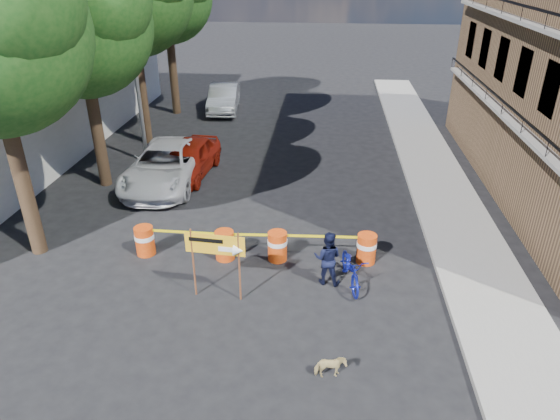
% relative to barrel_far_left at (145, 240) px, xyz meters
% --- Properties ---
extents(ground, '(120.00, 120.00, 0.00)m').
position_rel_barrel_far_left_xyz_m(ground, '(3.52, -2.16, -0.47)').
color(ground, black).
rests_on(ground, ground).
extents(sidewalk_east, '(2.40, 40.00, 0.15)m').
position_rel_barrel_far_left_xyz_m(sidewalk_east, '(9.72, 3.84, -0.40)').
color(sidewalk_east, gray).
rests_on(sidewalk_east, ground).
extents(tree_mid_a, '(5.25, 5.00, 8.68)m').
position_rel_barrel_far_left_xyz_m(tree_mid_a, '(-3.22, 4.84, 5.53)').
color(tree_mid_a, '#332316').
rests_on(tree_mid_a, ground).
extents(streetlamp, '(1.25, 0.18, 8.00)m').
position_rel_barrel_far_left_xyz_m(streetlamp, '(-2.41, 7.34, 3.90)').
color(streetlamp, gray).
rests_on(streetlamp, ground).
extents(barrel_far_left, '(0.58, 0.58, 0.90)m').
position_rel_barrel_far_left_xyz_m(barrel_far_left, '(0.00, 0.00, 0.00)').
color(barrel_far_left, red).
rests_on(barrel_far_left, ground).
extents(barrel_mid_left, '(0.58, 0.58, 0.90)m').
position_rel_barrel_far_left_xyz_m(barrel_mid_left, '(2.42, -0.03, 0.00)').
color(barrel_mid_left, red).
rests_on(barrel_mid_left, ground).
extents(barrel_mid_right, '(0.58, 0.58, 0.90)m').
position_rel_barrel_far_left_xyz_m(barrel_mid_right, '(3.97, 0.06, 0.00)').
color(barrel_mid_right, red).
rests_on(barrel_mid_right, ground).
extents(barrel_far_right, '(0.58, 0.58, 0.90)m').
position_rel_barrel_far_left_xyz_m(barrel_far_right, '(6.55, 0.17, 0.00)').
color(barrel_far_right, red).
rests_on(barrel_far_right, ground).
extents(detour_sign, '(1.55, 0.31, 1.99)m').
position_rel_barrel_far_left_xyz_m(detour_sign, '(2.81, -1.92, 0.99)').
color(detour_sign, '#592D19').
rests_on(detour_sign, ground).
extents(pedestrian, '(0.83, 0.69, 1.56)m').
position_rel_barrel_far_left_xyz_m(pedestrian, '(5.43, -0.96, 0.31)').
color(pedestrian, black).
rests_on(pedestrian, ground).
extents(bicycle, '(0.83, 1.09, 1.88)m').
position_rel_barrel_far_left_xyz_m(bicycle, '(6.07, -0.96, 0.47)').
color(bicycle, '#131D9F').
rests_on(bicycle, ground).
extents(dog, '(0.71, 0.43, 0.56)m').
position_rel_barrel_far_left_xyz_m(dog, '(5.54, -4.44, -0.19)').
color(dog, '#D1BB78').
rests_on(dog, ground).
extents(suv_white, '(2.56, 5.51, 1.53)m').
position_rel_barrel_far_left_xyz_m(suv_white, '(-0.90, 5.15, 0.29)').
color(suv_white, silver).
rests_on(suv_white, ground).
extents(sedan_red, '(2.07, 4.36, 1.44)m').
position_rel_barrel_far_left_xyz_m(sedan_red, '(-0.22, 6.07, 0.25)').
color(sedan_red, maroon).
rests_on(sedan_red, ground).
extents(sedan_silver, '(2.01, 4.62, 1.48)m').
position_rel_barrel_far_left_xyz_m(sedan_silver, '(-0.67, 15.54, 0.27)').
color(sedan_silver, '#A7A9AE').
rests_on(sedan_silver, ground).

